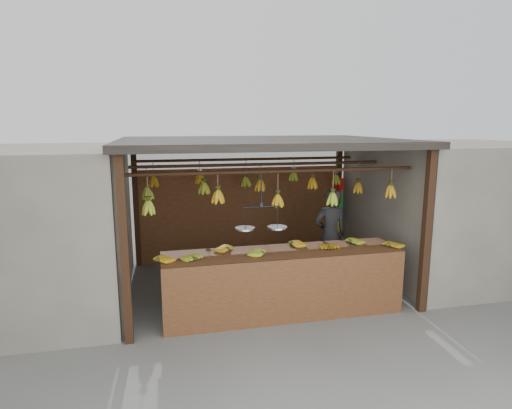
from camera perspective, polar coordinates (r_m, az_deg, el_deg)
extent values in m
plane|color=#5B5B57|center=(7.23, 0.54, -10.62)|extent=(80.00, 80.00, 0.00)
cube|color=black|center=(5.28, -17.14, -6.08)|extent=(0.10, 0.10, 2.30)
cube|color=black|center=(6.36, 21.76, -3.53)|extent=(0.10, 0.10, 2.30)
cube|color=black|center=(8.19, -15.71, -0.09)|extent=(0.10, 0.10, 2.30)
cube|color=black|center=(8.93, 10.86, 0.99)|extent=(0.10, 0.10, 2.30)
cube|color=black|center=(6.74, 0.58, 8.34)|extent=(4.30, 3.30, 0.10)
cylinder|color=black|center=(5.80, 2.88, 4.46)|extent=(4.00, 0.05, 0.05)
cylinder|color=black|center=(6.76, 0.57, 5.37)|extent=(4.00, 0.05, 0.05)
cylinder|color=black|center=(7.73, -1.17, 6.05)|extent=(4.00, 0.05, 0.05)
cube|color=#58321A|center=(8.38, -1.84, -1.19)|extent=(4.00, 0.06, 1.80)
cube|color=slate|center=(7.01, -29.44, -2.88)|extent=(3.00, 3.00, 2.30)
cube|color=slate|center=(8.47, 24.96, -0.35)|extent=(3.00, 3.00, 2.30)
cube|color=#58321A|center=(5.95, 3.55, -6.61)|extent=(3.30, 0.73, 0.08)
cube|color=#58321A|center=(5.76, 4.55, -11.56)|extent=(3.30, 0.04, 0.90)
cube|color=black|center=(5.59, -11.35, -12.91)|extent=(0.07, 0.07, 0.82)
cube|color=black|center=(6.43, 17.90, -10.03)|extent=(0.07, 0.07, 0.82)
cube|color=black|center=(6.18, -11.54, -10.58)|extent=(0.07, 0.07, 0.82)
cube|color=black|center=(6.94, 15.23, -8.32)|extent=(0.07, 0.07, 0.82)
ellipsoid|color=#B48413|center=(5.57, -12.83, -7.34)|extent=(0.30, 0.29, 0.06)
ellipsoid|color=#92A523|center=(5.56, -8.06, -7.22)|extent=(0.28, 0.30, 0.06)
ellipsoid|color=#B48413|center=(5.92, -3.64, -6.00)|extent=(0.30, 0.29, 0.06)
ellipsoid|color=#92A523|center=(5.73, 0.97, -6.54)|extent=(0.30, 0.28, 0.06)
ellipsoid|color=#B48413|center=(6.17, 4.84, -5.32)|extent=(0.26, 0.21, 0.06)
ellipsoid|color=#B48413|center=(6.05, 9.93, -5.77)|extent=(0.20, 0.25, 0.06)
ellipsoid|color=#92A523|center=(6.42, 12.55, -4.90)|extent=(0.29, 0.25, 0.06)
ellipsoid|color=#B48413|center=(6.37, 17.47, -5.28)|extent=(0.30, 0.27, 0.06)
ellipsoid|color=#92A523|center=(5.64, -14.14, -0.43)|extent=(0.16, 0.16, 0.28)
ellipsoid|color=#B48413|center=(5.69, -5.08, 1.04)|extent=(0.16, 0.16, 0.28)
ellipsoid|color=#B48413|center=(5.91, 2.91, 0.53)|extent=(0.16, 0.16, 0.28)
ellipsoid|color=#92A523|center=(6.11, 10.16, 0.73)|extent=(0.16, 0.16, 0.28)
ellipsoid|color=#B48413|center=(6.48, 17.52, 1.66)|extent=(0.16, 0.16, 0.28)
ellipsoid|color=#92A523|center=(6.65, -14.25, 1.41)|extent=(0.16, 0.16, 0.28)
ellipsoid|color=#92A523|center=(6.63, -6.92, 2.18)|extent=(0.16, 0.16, 0.28)
ellipsoid|color=#B48413|center=(6.81, 0.56, 2.56)|extent=(0.16, 0.16, 0.28)
ellipsoid|color=#B48413|center=(7.02, 7.54, 2.81)|extent=(0.16, 0.16, 0.28)
ellipsoid|color=#B48413|center=(7.35, 13.46, 2.17)|extent=(0.16, 0.16, 0.28)
ellipsoid|color=#B48413|center=(7.58, -13.49, 2.95)|extent=(0.16, 0.16, 0.28)
ellipsoid|color=#B48413|center=(7.62, -7.48, 3.47)|extent=(0.16, 0.16, 0.28)
ellipsoid|color=#92A523|center=(7.82, -1.34, 3.07)|extent=(0.16, 0.16, 0.28)
ellipsoid|color=#92A523|center=(7.95, 5.06, 3.81)|extent=(0.16, 0.16, 0.28)
ellipsoid|color=#92A523|center=(8.30, 10.65, 3.24)|extent=(0.16, 0.16, 0.28)
cylinder|color=black|center=(5.77, 0.72, 2.03)|extent=(0.02, 0.02, 0.48)
cylinder|color=black|center=(5.81, 0.71, -0.32)|extent=(0.49, 0.06, 0.02)
cylinder|color=silver|center=(5.85, -1.48, -3.27)|extent=(0.26, 0.26, 0.02)
cylinder|color=silver|center=(5.92, 2.86, -3.11)|extent=(0.26, 0.26, 0.02)
imported|color=#262628|center=(7.35, 9.86, -3.96)|extent=(0.58, 0.38, 1.57)
cube|color=red|center=(8.73, 10.95, 2.45)|extent=(0.08, 0.26, 0.34)
cube|color=#199926|center=(8.77, 10.89, 0.85)|extent=(0.08, 0.26, 0.34)
cube|color=#1426BF|center=(8.83, 10.81, -1.30)|extent=(0.08, 0.26, 0.34)
cube|color=yellow|center=(8.89, 10.76, -2.90)|extent=(0.08, 0.26, 0.34)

